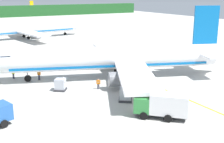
{
  "coord_description": "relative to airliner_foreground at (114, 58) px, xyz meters",
  "views": [
    {
      "loc": [
        -12.61,
        -22.1,
        14.07
      ],
      "look_at": [
        9.08,
        15.97,
        2.39
      ],
      "focal_mm": 47.82,
      "sensor_mm": 36.0,
      "label": 1
    }
  ],
  "objects": [
    {
      "name": "airliner_distant",
      "position": [
        20.07,
        157.39,
        -0.96
      ],
      "size": [
        27.19,
        23.03,
        8.51
      ],
      "color": "white",
      "rests_on": "ground"
    },
    {
      "name": "crew_loader_left",
      "position": [
        -5.16,
        -4.12,
        -2.44
      ],
      "size": [
        0.5,
        0.47,
        1.62
      ],
      "color": "#191E33",
      "rests_on": "ground"
    },
    {
      "name": "crew_loader_right",
      "position": [
        -11.48,
        5.03,
        -2.35
      ],
      "size": [
        0.48,
        0.48,
        1.75
      ],
      "color": "#191E33",
      "rests_on": "ground"
    },
    {
      "name": "crew_supervisor",
      "position": [
        -15.01,
        7.95,
        -2.39
      ],
      "size": [
        0.49,
        0.47,
        1.69
      ],
      "color": "#191E33",
      "rests_on": "ground"
    },
    {
      "name": "service_truck_baggage",
      "position": [
        -3.59,
        -17.15,
        -1.78
      ],
      "size": [
        5.86,
        5.83,
        2.94
      ],
      "color": "#338C3F",
      "rests_on": "ground"
    },
    {
      "name": "cargo_container_mid",
      "position": [
        -4.28,
        -10.38,
        -2.47
      ],
      "size": [
        2.41,
        2.41,
        1.96
      ],
      "color": "#333338",
      "rests_on": "ground"
    },
    {
      "name": "cargo_container_near",
      "position": [
        -10.31,
        -1.93,
        -2.49
      ],
      "size": [
        2.29,
        2.29,
        1.91
      ],
      "color": "#333338",
      "rests_on": "ground"
    },
    {
      "name": "airliner_foreground",
      "position": [
        0.0,
        0.0,
        0.0
      ],
      "size": [
        40.22,
        33.74,
        11.9
      ],
      "color": "white",
      "rests_on": "ground"
    },
    {
      "name": "apron_guide_line",
      "position": [
        3.3,
        -4.8,
        -3.39
      ],
      "size": [
        0.3,
        60.0,
        0.01
      ],
      "primitive_type": "cube",
      "color": "yellow",
      "rests_on": "ground"
    },
    {
      "name": "crew_marshaller",
      "position": [
        -0.82,
        -9.46,
        -2.35
      ],
      "size": [
        0.32,
        0.62,
        1.75
      ],
      "color": "#191E33",
      "rests_on": "ground"
    },
    {
      "name": "ground",
      "position": [
        -11.83,
        28.01,
        -3.49
      ],
      "size": [
        240.0,
        320.0,
        0.2
      ],
      "primitive_type": "cube",
      "color": "#B7B5AD"
    },
    {
      "name": "airliner_mid_apron",
      "position": [
        -0.95,
        52.2,
        -0.42
      ],
      "size": [
        36.53,
        30.29,
        10.42
      ],
      "color": "white",
      "rests_on": "ground"
    }
  ]
}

